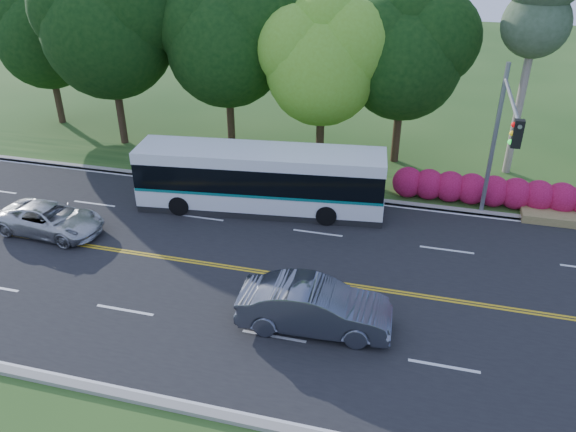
% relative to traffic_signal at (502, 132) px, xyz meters
% --- Properties ---
extents(ground, '(120.00, 120.00, 0.00)m').
position_rel_traffic_signal_xyz_m(ground, '(-6.49, -5.40, -4.67)').
color(ground, '#224918').
rests_on(ground, ground).
extents(road, '(60.00, 14.00, 0.02)m').
position_rel_traffic_signal_xyz_m(road, '(-6.49, -5.40, -4.66)').
color(road, black).
rests_on(road, ground).
extents(curb_north, '(60.00, 0.30, 0.15)m').
position_rel_traffic_signal_xyz_m(curb_north, '(-6.49, 1.75, -4.60)').
color(curb_north, gray).
rests_on(curb_north, ground).
extents(curb_south, '(60.00, 0.30, 0.15)m').
position_rel_traffic_signal_xyz_m(curb_south, '(-6.49, -12.55, -4.60)').
color(curb_south, gray).
rests_on(curb_south, ground).
extents(grass_verge, '(60.00, 4.00, 0.10)m').
position_rel_traffic_signal_xyz_m(grass_verge, '(-6.49, 3.60, -4.62)').
color(grass_verge, '#224918').
rests_on(grass_verge, ground).
extents(lane_markings, '(57.60, 13.82, 0.00)m').
position_rel_traffic_signal_xyz_m(lane_markings, '(-6.59, -5.40, -4.65)').
color(lane_markings, gold).
rests_on(lane_markings, road).
extents(tree_row, '(44.70, 9.10, 13.84)m').
position_rel_traffic_signal_xyz_m(tree_row, '(-11.65, 6.73, 2.06)').
color(tree_row, '#312316').
rests_on(tree_row, ground).
extents(bougainvillea_hedge, '(9.50, 2.25, 1.50)m').
position_rel_traffic_signal_xyz_m(bougainvillea_hedge, '(0.69, 2.75, -3.95)').
color(bougainvillea_hedge, maroon).
rests_on(bougainvillea_hedge, ground).
extents(traffic_signal, '(0.42, 6.10, 7.00)m').
position_rel_traffic_signal_xyz_m(traffic_signal, '(0.00, 0.00, 0.00)').
color(traffic_signal, gray).
rests_on(traffic_signal, ground).
extents(transit_bus, '(11.54, 3.76, 2.97)m').
position_rel_traffic_signal_xyz_m(transit_bus, '(-10.09, -0.33, -3.18)').
color(transit_bus, white).
rests_on(transit_bus, road).
extents(sedan, '(5.24, 2.10, 1.69)m').
position_rel_traffic_signal_xyz_m(sedan, '(-5.81, -8.08, -3.80)').
color(sedan, slate).
rests_on(sedan, road).
extents(suv, '(4.82, 2.45, 1.30)m').
position_rel_traffic_signal_xyz_m(suv, '(-18.27, -4.77, -4.00)').
color(suv, '#B9BCBE').
rests_on(suv, road).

